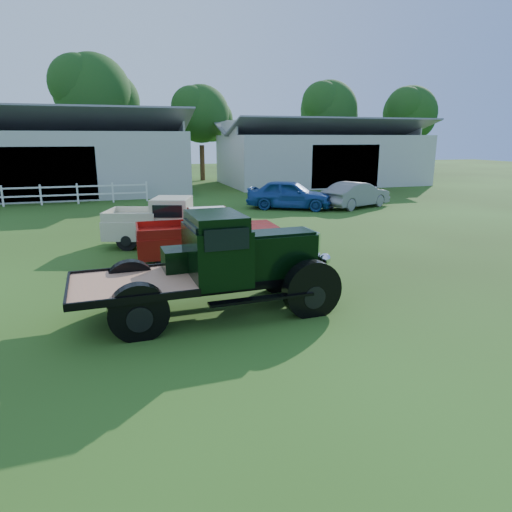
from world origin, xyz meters
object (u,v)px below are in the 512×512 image
object	(u,v)px
red_pickup	(208,235)
white_pickup	(170,222)
misc_car_blue	(290,194)
vintage_flatbed	(212,264)
misc_car_grey	(356,195)

from	to	relation	value
red_pickup	white_pickup	size ratio (longest dim) A/B	0.98
misc_car_blue	vintage_flatbed	bearing A→B (deg)	-177.80
red_pickup	white_pickup	world-z (taller)	white_pickup
white_pickup	misc_car_blue	distance (m)	10.18
misc_car_blue	misc_car_grey	size ratio (longest dim) A/B	1.08
red_pickup	misc_car_blue	xyz separation A→B (m)	(6.51, 9.45, -0.04)
misc_car_blue	misc_car_grey	distance (m)	3.80
white_pickup	misc_car_grey	world-z (taller)	white_pickup
red_pickup	vintage_flatbed	bearing A→B (deg)	-98.49
misc_car_blue	misc_car_grey	world-z (taller)	misc_car_blue
white_pickup	misc_car_blue	bearing A→B (deg)	61.97
vintage_flatbed	misc_car_blue	world-z (taller)	vintage_flatbed
white_pickup	misc_car_blue	size ratio (longest dim) A/B	1.00
white_pickup	vintage_flatbed	bearing A→B (deg)	-70.86
misc_car_blue	misc_car_grey	bearing A→B (deg)	-69.68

